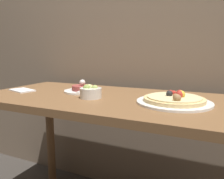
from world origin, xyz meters
TOP-DOWN VIEW (x-y plane):
  - back_wall at (0.00, 0.78)m, footprint 8.00×0.05m
  - dining_table at (0.00, 0.33)m, footprint 1.46×0.66m
  - pizza_plate at (0.30, 0.32)m, footprint 0.33×0.33m
  - tartare_plate at (-0.23, 0.39)m, footprint 0.21×0.21m
  - small_bowl at (-0.10, 0.26)m, footprint 0.11×0.11m
  - napkin at (-0.58, 0.27)m, footprint 0.18×0.14m

SIDE VIEW (x-z plane):
  - dining_table at x=0.00m, z-range 0.28..1.08m
  - napkin at x=-0.58m, z-range 0.80..0.80m
  - tartare_plate at x=-0.23m, z-range 0.78..0.85m
  - pizza_plate at x=0.30m, z-range 0.78..0.84m
  - small_bowl at x=-0.10m, z-range 0.79..0.86m
  - back_wall at x=0.00m, z-range 0.00..2.60m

